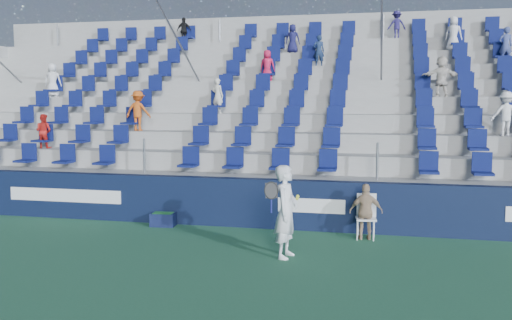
# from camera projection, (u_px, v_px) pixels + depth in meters

# --- Properties ---
(ground) EXTENTS (70.00, 70.00, 0.00)m
(ground) POSITION_uv_depth(u_px,v_px,m) (214.00, 262.00, 11.00)
(ground) COLOR #2A6342
(ground) RESTS_ON ground
(sponsor_wall) EXTENTS (24.00, 0.32, 1.20)m
(sponsor_wall) POSITION_uv_depth(u_px,v_px,m) (251.00, 203.00, 13.98)
(sponsor_wall) COLOR #0D1733
(sponsor_wall) RESTS_ON ground
(grandstand) EXTENTS (24.00, 8.17, 6.63)m
(grandstand) POSITION_uv_depth(u_px,v_px,m) (287.00, 129.00, 18.75)
(grandstand) COLOR #A0A09B
(grandstand) RESTS_ON ground
(tennis_player) EXTENTS (0.69, 0.73, 1.85)m
(tennis_player) POSITION_uv_depth(u_px,v_px,m) (286.00, 211.00, 11.26)
(tennis_player) COLOR white
(tennis_player) RESTS_ON ground
(line_judge_chair) EXTENTS (0.49, 0.50, 1.00)m
(line_judge_chair) POSITION_uv_depth(u_px,v_px,m) (366.00, 213.00, 12.89)
(line_judge_chair) COLOR white
(line_judge_chair) RESTS_ON ground
(line_judge) EXTENTS (0.77, 0.39, 1.26)m
(line_judge) POSITION_uv_depth(u_px,v_px,m) (366.00, 212.00, 12.73)
(line_judge) COLOR tan
(line_judge) RESTS_ON ground
(ball_bin) EXTENTS (0.63, 0.44, 0.33)m
(ball_bin) POSITION_uv_depth(u_px,v_px,m) (163.00, 219.00, 14.12)
(ball_bin) COLOR #10173C
(ball_bin) RESTS_ON ground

